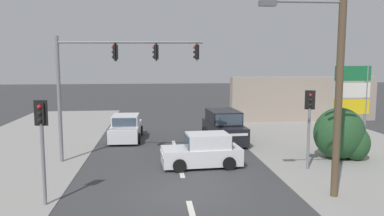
{
  "coord_description": "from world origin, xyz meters",
  "views": [
    {
      "loc": [
        -1.18,
        -13.22,
        4.8
      ],
      "look_at": [
        0.61,
        4.0,
        2.66
      ],
      "focal_mm": 35.0,
      "sensor_mm": 36.0,
      "label": 1
    }
  ],
  "objects_px": {
    "utility_pole_foreground_right": "(337,54)",
    "hatchback_oncoming_mid": "(203,151)",
    "shopping_plaza_sign": "(352,94)",
    "suv_kerbside_parked": "(224,127)",
    "sedan_oncoming_near": "(126,128)",
    "traffic_signal_mast": "(109,71)",
    "pedestal_signal_right_kerb": "(309,116)",
    "pedestal_signal_left_kerb": "(42,135)"
  },
  "relations": [
    {
      "from": "utility_pole_foreground_right",
      "to": "hatchback_oncoming_mid",
      "type": "height_order",
      "value": "utility_pole_foreground_right"
    },
    {
      "from": "shopping_plaza_sign",
      "to": "hatchback_oncoming_mid",
      "type": "bearing_deg",
      "value": -159.05
    },
    {
      "from": "suv_kerbside_parked",
      "to": "sedan_oncoming_near",
      "type": "relative_size",
      "value": 1.08
    },
    {
      "from": "suv_kerbside_parked",
      "to": "traffic_signal_mast",
      "type": "bearing_deg",
      "value": -147.49
    },
    {
      "from": "suv_kerbside_parked",
      "to": "sedan_oncoming_near",
      "type": "xyz_separation_m",
      "value": [
        -5.93,
        1.21,
        -0.18
      ]
    },
    {
      "from": "pedestal_signal_right_kerb",
      "to": "hatchback_oncoming_mid",
      "type": "bearing_deg",
      "value": 167.59
    },
    {
      "from": "pedestal_signal_left_kerb",
      "to": "suv_kerbside_parked",
      "type": "height_order",
      "value": "pedestal_signal_left_kerb"
    },
    {
      "from": "sedan_oncoming_near",
      "to": "utility_pole_foreground_right",
      "type": "bearing_deg",
      "value": -53.58
    },
    {
      "from": "pedestal_signal_left_kerb",
      "to": "traffic_signal_mast",
      "type": "bearing_deg",
      "value": 73.55
    },
    {
      "from": "pedestal_signal_right_kerb",
      "to": "hatchback_oncoming_mid",
      "type": "distance_m",
      "value": 5.01
    },
    {
      "from": "traffic_signal_mast",
      "to": "pedestal_signal_left_kerb",
      "type": "relative_size",
      "value": 1.93
    },
    {
      "from": "traffic_signal_mast",
      "to": "shopping_plaza_sign",
      "type": "xyz_separation_m",
      "value": [
        13.32,
        2.21,
        -1.37
      ]
    },
    {
      "from": "pedestal_signal_right_kerb",
      "to": "suv_kerbside_parked",
      "type": "relative_size",
      "value": 0.77
    },
    {
      "from": "utility_pole_foreground_right",
      "to": "traffic_signal_mast",
      "type": "distance_m",
      "value": 10.07
    },
    {
      "from": "pedestal_signal_left_kerb",
      "to": "shopping_plaza_sign",
      "type": "bearing_deg",
      "value": 27.06
    },
    {
      "from": "utility_pole_foreground_right",
      "to": "hatchback_oncoming_mid",
      "type": "bearing_deg",
      "value": 132.58
    },
    {
      "from": "shopping_plaza_sign",
      "to": "suv_kerbside_parked",
      "type": "height_order",
      "value": "shopping_plaza_sign"
    },
    {
      "from": "shopping_plaza_sign",
      "to": "pedestal_signal_right_kerb",
      "type": "bearing_deg",
      "value": -134.69
    },
    {
      "from": "utility_pole_foreground_right",
      "to": "hatchback_oncoming_mid",
      "type": "xyz_separation_m",
      "value": [
        -4.02,
        4.37,
        -4.37
      ]
    },
    {
      "from": "pedestal_signal_left_kerb",
      "to": "shopping_plaza_sign",
      "type": "height_order",
      "value": "shopping_plaza_sign"
    },
    {
      "from": "pedestal_signal_left_kerb",
      "to": "suv_kerbside_parked",
      "type": "distance_m",
      "value": 12.36
    },
    {
      "from": "utility_pole_foreground_right",
      "to": "suv_kerbside_parked",
      "type": "relative_size",
      "value": 2.04
    },
    {
      "from": "pedestal_signal_right_kerb",
      "to": "shopping_plaza_sign",
      "type": "height_order",
      "value": "shopping_plaza_sign"
    },
    {
      "from": "pedestal_signal_right_kerb",
      "to": "pedestal_signal_left_kerb",
      "type": "bearing_deg",
      "value": -163.26
    },
    {
      "from": "pedestal_signal_right_kerb",
      "to": "suv_kerbside_parked",
      "type": "height_order",
      "value": "pedestal_signal_right_kerb"
    },
    {
      "from": "pedestal_signal_right_kerb",
      "to": "hatchback_oncoming_mid",
      "type": "xyz_separation_m",
      "value": [
        -4.59,
        1.01,
        -1.71
      ]
    },
    {
      "from": "traffic_signal_mast",
      "to": "pedestal_signal_right_kerb",
      "type": "relative_size",
      "value": 1.93
    },
    {
      "from": "utility_pole_foreground_right",
      "to": "shopping_plaza_sign",
      "type": "height_order",
      "value": "utility_pole_foreground_right"
    },
    {
      "from": "utility_pole_foreground_right",
      "to": "pedestal_signal_right_kerb",
      "type": "distance_m",
      "value": 4.33
    },
    {
      "from": "utility_pole_foreground_right",
      "to": "pedestal_signal_right_kerb",
      "type": "relative_size",
      "value": 2.65
    },
    {
      "from": "traffic_signal_mast",
      "to": "sedan_oncoming_near",
      "type": "distance_m",
      "value": 6.37
    },
    {
      "from": "pedestal_signal_right_kerb",
      "to": "sedan_oncoming_near",
      "type": "xyz_separation_m",
      "value": [
        -8.56,
        7.45,
        -1.71
      ]
    },
    {
      "from": "utility_pole_foreground_right",
      "to": "suv_kerbside_parked",
      "type": "height_order",
      "value": "utility_pole_foreground_right"
    },
    {
      "from": "hatchback_oncoming_mid",
      "to": "suv_kerbside_parked",
      "type": "relative_size",
      "value": 0.81
    },
    {
      "from": "traffic_signal_mast",
      "to": "pedestal_signal_left_kerb",
      "type": "xyz_separation_m",
      "value": [
        -1.6,
        -5.4,
        -1.94
      ]
    },
    {
      "from": "utility_pole_foreground_right",
      "to": "shopping_plaza_sign",
      "type": "distance_m",
      "value": 9.51
    },
    {
      "from": "pedestal_signal_right_kerb",
      "to": "sedan_oncoming_near",
      "type": "bearing_deg",
      "value": 138.94
    },
    {
      "from": "pedestal_signal_right_kerb",
      "to": "hatchback_oncoming_mid",
      "type": "height_order",
      "value": "pedestal_signal_right_kerb"
    },
    {
      "from": "utility_pole_foreground_right",
      "to": "pedestal_signal_left_kerb",
      "type": "distance_m",
      "value": 10.28
    },
    {
      "from": "pedestal_signal_left_kerb",
      "to": "utility_pole_foreground_right",
      "type": "bearing_deg",
      "value": -1.19
    },
    {
      "from": "pedestal_signal_right_kerb",
      "to": "shopping_plaza_sign",
      "type": "distance_m",
      "value": 6.3
    },
    {
      "from": "hatchback_oncoming_mid",
      "to": "pedestal_signal_right_kerb",
      "type": "bearing_deg",
      "value": -12.41
    }
  ]
}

